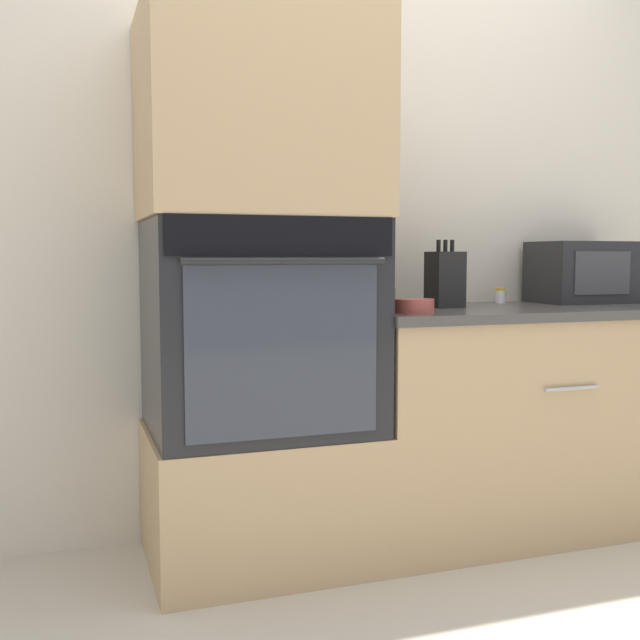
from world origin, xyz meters
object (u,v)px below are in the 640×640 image
at_px(condiment_jar_near, 389,296).
at_px(condiment_jar_mid, 500,296).
at_px(wall_oven, 260,326).
at_px(microwave, 585,272).
at_px(bowl, 414,306).
at_px(condiment_jar_far, 367,293).
at_px(knife_block, 445,279).

height_order(condiment_jar_near, condiment_jar_mid, condiment_jar_near).
distance_m(wall_oven, microwave, 1.46).
distance_m(bowl, condiment_jar_mid, 0.68).
bearing_deg(wall_oven, microwave, 5.35).
relative_size(bowl, condiment_jar_near, 1.42).
relative_size(wall_oven, condiment_jar_far, 6.50).
bearing_deg(condiment_jar_far, condiment_jar_mid, 8.74).
bearing_deg(condiment_jar_far, microwave, 1.48).
relative_size(knife_block, condiment_jar_mid, 3.97).
bearing_deg(condiment_jar_far, bowl, -76.41).
distance_m(microwave, condiment_jar_far, 1.01).
xyz_separation_m(bowl, condiment_jar_far, (-0.06, 0.27, 0.03)).
distance_m(microwave, knife_block, 0.71).
bearing_deg(microwave, knife_block, -173.99).
distance_m(wall_oven, knife_block, 0.76).
distance_m(knife_block, condiment_jar_far, 0.31).
bearing_deg(bowl, condiment_jar_far, 103.59).
height_order(wall_oven, bowl, wall_oven).
bearing_deg(condiment_jar_mid, knife_block, -156.57).
height_order(microwave, condiment_jar_near, microwave).
height_order(microwave, knife_block, knife_block).
xyz_separation_m(bowl, condiment_jar_mid, (0.57, 0.37, 0.01)).
height_order(wall_oven, microwave, wall_oven).
bearing_deg(knife_block, wall_oven, -175.27).
bearing_deg(microwave, wall_oven, -174.65).
bearing_deg(condiment_jar_mid, condiment_jar_near, -167.09).
height_order(wall_oven, condiment_jar_near, wall_oven).
height_order(knife_block, condiment_jar_far, knife_block).
relative_size(bowl, condiment_jar_far, 1.21).
height_order(microwave, condiment_jar_mid, microwave).
xyz_separation_m(microwave, condiment_jar_far, (-1.00, -0.03, -0.07)).
relative_size(wall_oven, bowl, 5.38).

